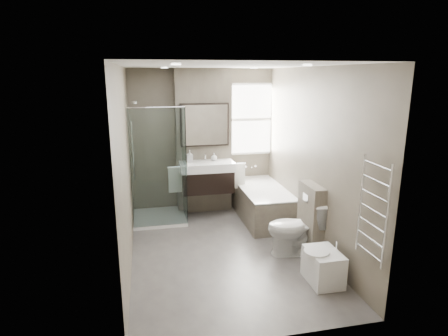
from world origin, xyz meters
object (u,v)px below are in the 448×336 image
object	(u,v)px
vanity	(207,176)
bidet	(323,266)
bathtub	(262,202)
toilet	(296,228)

from	to	relation	value
vanity	bidet	xyz separation A→B (m)	(1.01, -2.48, -0.53)
bathtub	bidet	xyz separation A→B (m)	(0.09, -2.16, -0.10)
toilet	bidet	bearing A→B (deg)	11.29
bathtub	bidet	size ratio (longest dim) A/B	3.04
vanity	bathtub	size ratio (longest dim) A/B	0.59
vanity	bidet	size ratio (longest dim) A/B	1.80
bathtub	toilet	world-z (taller)	toilet
vanity	bathtub	xyz separation A→B (m)	(0.92, -0.33, -0.43)
vanity	bidet	bearing A→B (deg)	-67.79
bathtub	toilet	distance (m)	1.39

